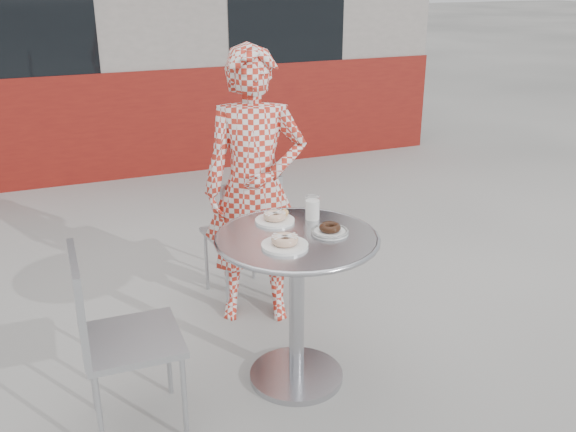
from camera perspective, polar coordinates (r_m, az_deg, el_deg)
name	(u,v)px	position (r m, az deg, el deg)	size (l,w,h in m)	color
ground	(298,383)	(3.22, 0.89, -14.59)	(60.00, 60.00, 0.00)	#A9A6A1
storefront	(111,4)	(8.03, -15.44, 17.70)	(6.02, 4.55, 3.00)	gray
bistro_table	(297,273)	(2.95, 0.79, -5.10)	(0.75, 0.75, 0.76)	silver
chair_far	(242,259)	(3.88, -4.14, -3.84)	(0.41, 0.42, 0.79)	#ACAFB4
chair_left	(133,375)	(2.90, -13.65, -13.55)	(0.41, 0.41, 0.84)	#ACAFB4
seated_person	(255,189)	(3.48, -2.96, 2.45)	(0.56, 0.37, 1.53)	red
plate_far	(275,218)	(3.03, -1.13, -0.16)	(0.19, 0.19, 0.05)	white
plate_near	(285,242)	(2.76, -0.29, -2.36)	(0.20, 0.20, 0.05)	white
plate_checker	(330,230)	(2.91, 3.74, -1.27)	(0.17, 0.17, 0.04)	white
milk_cup	(312,209)	(3.05, 2.19, 0.66)	(0.07, 0.07, 0.11)	white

